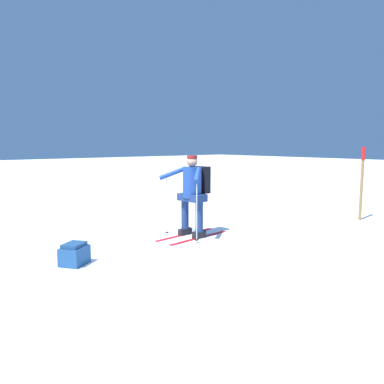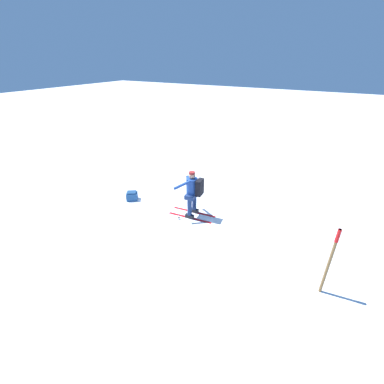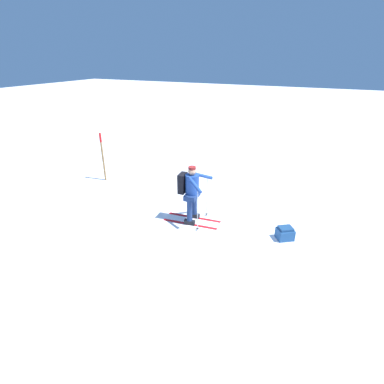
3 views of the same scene
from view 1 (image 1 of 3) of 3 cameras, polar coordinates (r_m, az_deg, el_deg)
name	(u,v)px [view 1 (image 1 of 3)]	position (r m, az deg, el deg)	size (l,w,h in m)	color
ground_plane	(165,242)	(7.14, -4.11, -7.59)	(80.00, 80.00, 0.00)	white
skier	(193,190)	(7.39, 0.18, 0.36)	(1.09, 1.60, 1.62)	red
dropped_backpack	(74,254)	(6.08, -17.48, -9.04)	(0.50, 0.52, 0.34)	navy
trail_marker	(362,178)	(9.87, 24.48, 1.96)	(0.08, 0.08, 1.77)	olive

